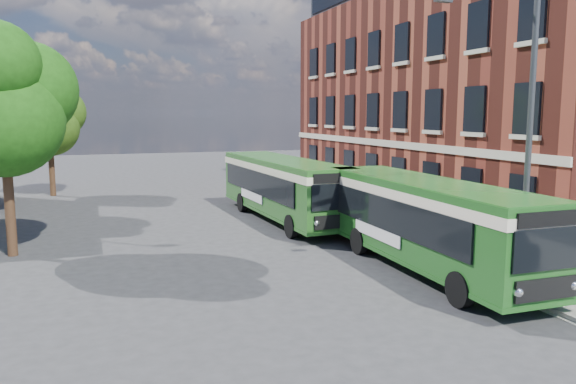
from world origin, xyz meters
name	(u,v)px	position (x,y,z in m)	size (l,w,h in m)	color
ground	(342,281)	(0.00, 0.00, 0.00)	(120.00, 120.00, 0.00)	#2A2A2C
pavement	(403,220)	(7.00, 8.00, 0.07)	(6.00, 48.00, 0.15)	gray
kerb_line	(347,225)	(3.95, 8.00, 0.01)	(0.12, 48.00, 0.01)	beige
brick_office	(476,83)	(14.00, 12.00, 6.97)	(12.10, 26.00, 14.20)	maroon
street_lamp	(520,128)	(4.84, -2.00, 4.79)	(2.96, 2.38, 9.00)	#3D4042
bus_front	(426,216)	(3.20, 0.30, 1.83)	(2.71, 10.98, 3.02)	#1D551B
bus_rear	(283,183)	(1.56, 10.31, 1.83)	(3.11, 11.83, 3.02)	#255C1F
pedestrian_a	(530,252)	(5.30, -2.19, 1.00)	(0.62, 0.41, 1.71)	black
pedestrian_b	(516,247)	(5.16, -1.74, 1.07)	(0.89, 0.69, 1.84)	black
tree_left	(4,101)	(-10.10, 6.89, 5.68)	(4.96, 4.71, 8.37)	#372414
tree_right	(50,118)	(-9.61, 22.88, 4.93)	(4.30, 4.09, 7.27)	#372414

